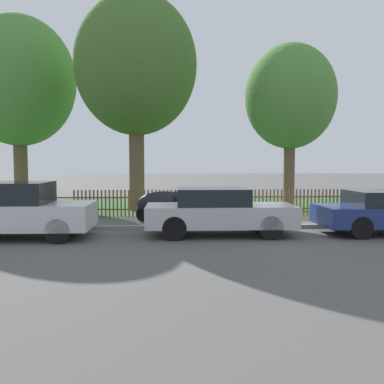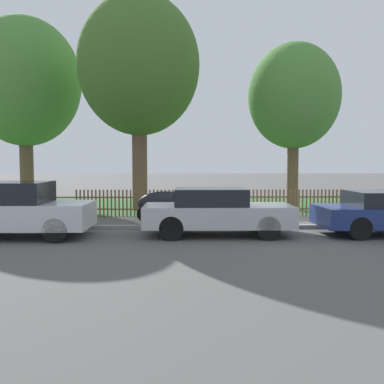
{
  "view_description": "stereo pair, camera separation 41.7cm",
  "coord_description": "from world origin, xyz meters",
  "px_view_note": "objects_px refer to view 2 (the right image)",
  "views": [
    {
      "loc": [
        -2.2,
        -13.28,
        2.14
      ],
      "look_at": [
        -1.46,
        1.09,
        1.1
      ],
      "focal_mm": 40.0,
      "sensor_mm": 36.0,
      "label": 1
    },
    {
      "loc": [
        -1.79,
        -13.3,
        2.14
      ],
      "look_at": [
        -1.46,
        1.09,
        1.1
      ],
      "focal_mm": 40.0,
      "sensor_mm": 36.0,
      "label": 2
    }
  ],
  "objects_px": {
    "tree_nearest_kerb": "(24,82)",
    "tree_mid_park": "(294,97)",
    "covered_motorcycle": "(166,203)",
    "tree_behind_motorcycle": "(139,66)",
    "parked_car_navy_estate": "(216,211)",
    "parked_car_black_saloon": "(20,210)"
  },
  "relations": [
    {
      "from": "tree_nearest_kerb",
      "to": "tree_mid_park",
      "type": "relative_size",
      "value": 1.27
    },
    {
      "from": "covered_motorcycle",
      "to": "tree_behind_motorcycle",
      "type": "distance_m",
      "value": 6.67
    },
    {
      "from": "parked_car_navy_estate",
      "to": "tree_nearest_kerb",
      "type": "relative_size",
      "value": 0.46
    },
    {
      "from": "parked_car_black_saloon",
      "to": "parked_car_navy_estate",
      "type": "xyz_separation_m",
      "value": [
        5.53,
        0.18,
        -0.08
      ]
    },
    {
      "from": "tree_behind_motorcycle",
      "to": "covered_motorcycle",
      "type": "bearing_deg",
      "value": -69.79
    },
    {
      "from": "covered_motorcycle",
      "to": "tree_nearest_kerb",
      "type": "relative_size",
      "value": 0.22
    },
    {
      "from": "parked_car_navy_estate",
      "to": "tree_behind_motorcycle",
      "type": "xyz_separation_m",
      "value": [
        -2.82,
        6.45,
        5.49
      ]
    },
    {
      "from": "covered_motorcycle",
      "to": "tree_mid_park",
      "type": "bearing_deg",
      "value": 29.16
    },
    {
      "from": "tree_behind_motorcycle",
      "to": "tree_mid_park",
      "type": "xyz_separation_m",
      "value": [
        6.7,
        0.04,
        -1.26
      ]
    },
    {
      "from": "parked_car_black_saloon",
      "to": "tree_behind_motorcycle",
      "type": "height_order",
      "value": "tree_behind_motorcycle"
    },
    {
      "from": "covered_motorcycle",
      "to": "tree_behind_motorcycle",
      "type": "relative_size",
      "value": 0.22
    },
    {
      "from": "tree_nearest_kerb",
      "to": "tree_mid_park",
      "type": "bearing_deg",
      "value": -12.55
    },
    {
      "from": "tree_nearest_kerb",
      "to": "tree_behind_motorcycle",
      "type": "height_order",
      "value": "tree_behind_motorcycle"
    },
    {
      "from": "parked_car_navy_estate",
      "to": "covered_motorcycle",
      "type": "relative_size",
      "value": 2.12
    },
    {
      "from": "parked_car_navy_estate",
      "to": "covered_motorcycle",
      "type": "xyz_separation_m",
      "value": [
        -1.54,
        2.97,
        -0.06
      ]
    },
    {
      "from": "parked_car_navy_estate",
      "to": "tree_behind_motorcycle",
      "type": "height_order",
      "value": "tree_behind_motorcycle"
    },
    {
      "from": "parked_car_black_saloon",
      "to": "tree_nearest_kerb",
      "type": "xyz_separation_m",
      "value": [
        -3.2,
        9.48,
        5.22
      ]
    },
    {
      "from": "parked_car_black_saloon",
      "to": "tree_mid_park",
      "type": "height_order",
      "value": "tree_mid_park"
    },
    {
      "from": "covered_motorcycle",
      "to": "parked_car_navy_estate",
      "type": "bearing_deg",
      "value": -66.48
    },
    {
      "from": "parked_car_navy_estate",
      "to": "tree_mid_park",
      "type": "distance_m",
      "value": 8.67
    },
    {
      "from": "tree_mid_park",
      "to": "tree_behind_motorcycle",
      "type": "bearing_deg",
      "value": -179.63
    },
    {
      "from": "parked_car_black_saloon",
      "to": "tree_nearest_kerb",
      "type": "bearing_deg",
      "value": 109.16
    }
  ]
}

